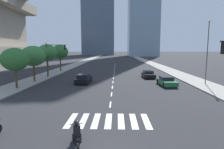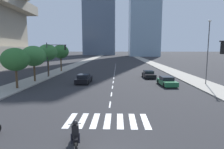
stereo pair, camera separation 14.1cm
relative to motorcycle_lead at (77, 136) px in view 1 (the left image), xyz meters
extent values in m
cube|color=gray|center=(14.51, 28.19, -0.51)|extent=(4.00, 260.00, 0.15)
cube|color=gray|center=(-11.55, 28.19, -0.51)|extent=(4.00, 260.00, 0.15)
cube|color=silver|center=(-1.22, 3.73, -0.58)|extent=(0.45, 2.96, 0.01)
cube|color=silver|center=(-0.32, 3.73, -0.58)|extent=(0.45, 2.96, 0.01)
cube|color=silver|center=(0.58, 3.73, -0.58)|extent=(0.45, 2.96, 0.01)
cube|color=silver|center=(1.48, 3.73, -0.58)|extent=(0.45, 2.96, 0.01)
cube|color=silver|center=(2.38, 3.73, -0.58)|extent=(0.45, 2.96, 0.01)
cube|color=silver|center=(3.28, 3.73, -0.58)|extent=(0.45, 2.96, 0.01)
cube|color=silver|center=(4.18, 3.73, -0.58)|extent=(0.45, 2.96, 0.01)
cube|color=silver|center=(1.48, 7.73, -0.58)|extent=(0.14, 2.00, 0.01)
cube|color=silver|center=(1.48, 11.73, -0.58)|extent=(0.14, 2.00, 0.01)
cube|color=silver|center=(1.48, 15.73, -0.58)|extent=(0.14, 2.00, 0.01)
cube|color=silver|center=(1.48, 19.73, -0.58)|extent=(0.14, 2.00, 0.01)
cube|color=silver|center=(1.48, 23.73, -0.58)|extent=(0.14, 2.00, 0.01)
cube|color=silver|center=(1.48, 27.73, -0.58)|extent=(0.14, 2.00, 0.01)
cube|color=silver|center=(1.48, 31.73, -0.58)|extent=(0.14, 2.00, 0.01)
cube|color=silver|center=(1.48, 35.73, -0.58)|extent=(0.14, 2.00, 0.01)
cube|color=silver|center=(1.48, 39.73, -0.58)|extent=(0.14, 2.00, 0.01)
cube|color=silver|center=(1.48, 43.73, -0.58)|extent=(0.14, 2.00, 0.01)
cube|color=silver|center=(1.48, 47.73, -0.58)|extent=(0.14, 2.00, 0.01)
cube|color=silver|center=(1.48, 51.73, -0.58)|extent=(0.14, 2.00, 0.01)
cube|color=silver|center=(1.48, 55.73, -0.58)|extent=(0.14, 2.00, 0.01)
cylinder|color=black|center=(-0.20, 0.77, -0.28)|extent=(0.27, 0.61, 0.60)
cylinder|color=black|center=(0.19, -0.74, -0.28)|extent=(0.27, 0.61, 0.60)
cube|color=black|center=(0.00, 0.02, -0.06)|extent=(0.53, 1.27, 0.32)
cylinder|color=#B2B2B7|center=(-0.18, 0.67, 0.02)|extent=(0.14, 0.32, 0.67)
cylinder|color=black|center=(-0.19, 0.72, 0.39)|extent=(0.69, 0.21, 0.04)
cube|color=black|center=(0.02, -0.08, 0.37)|extent=(0.41, 0.32, 0.55)
sphere|color=black|center=(0.02, -0.08, 0.78)|extent=(0.26, 0.26, 0.26)
cylinder|color=black|center=(-0.18, -0.03, -0.11)|extent=(0.15, 0.15, 0.55)
cylinder|color=black|center=(0.17, 0.06, -0.11)|extent=(0.15, 0.15, 0.55)
cube|color=#1E6038|center=(9.11, 17.12, -0.11)|extent=(2.08, 4.33, 0.62)
cube|color=black|center=(9.09, 17.33, 0.44)|extent=(1.72, 2.00, 0.48)
cylinder|color=black|center=(10.01, 15.74, -0.26)|extent=(0.26, 0.65, 0.64)
cylinder|color=black|center=(8.38, 15.63, -0.26)|extent=(0.26, 0.65, 0.64)
cylinder|color=black|center=(9.83, 18.60, -0.26)|extent=(0.26, 0.65, 0.64)
cylinder|color=black|center=(8.20, 18.50, -0.26)|extent=(0.26, 0.65, 0.64)
cube|color=black|center=(7.73, 24.41, -0.11)|extent=(1.97, 4.27, 0.62)
cube|color=black|center=(7.72, 24.62, 0.43)|extent=(1.67, 1.95, 0.48)
cylinder|color=black|center=(8.60, 23.01, -0.26)|extent=(0.24, 0.65, 0.64)
cylinder|color=black|center=(6.96, 22.95, -0.26)|extent=(0.24, 0.65, 0.64)
cylinder|color=black|center=(8.50, 25.87, -0.26)|extent=(0.24, 0.65, 0.64)
cylinder|color=black|center=(6.85, 25.81, -0.26)|extent=(0.24, 0.65, 0.64)
cube|color=black|center=(-2.95, 18.98, -0.10)|extent=(2.00, 4.61, 0.65)
cube|color=black|center=(-2.96, 18.76, 0.49)|extent=(1.70, 2.10, 0.53)
cylinder|color=black|center=(-3.75, 20.56, -0.26)|extent=(0.24, 0.65, 0.64)
cylinder|color=black|center=(-2.06, 20.51, -0.26)|extent=(0.24, 0.65, 0.64)
cylinder|color=black|center=(-3.84, 17.46, -0.26)|extent=(0.24, 0.65, 0.64)
cylinder|color=black|center=(-2.15, 17.41, -0.26)|extent=(0.24, 0.65, 0.64)
cube|color=black|center=(9.59, 4.43, 4.61)|extent=(0.20, 0.28, 0.90)
sphere|color=red|center=(9.59, 4.43, 4.91)|extent=(0.18, 0.18, 0.18)
sphere|color=orange|center=(9.59, 4.43, 4.61)|extent=(0.18, 0.18, 0.18)
sphere|color=green|center=(9.59, 4.43, 4.31)|extent=(0.18, 0.18, 0.18)
cylinder|color=#333335|center=(-10.35, 23.97, 2.61)|extent=(0.14, 0.14, 6.09)
cylinder|color=#333335|center=(-8.58, 23.97, 5.25)|extent=(3.53, 0.10, 0.10)
cube|color=black|center=(-7.07, 23.97, 4.80)|extent=(0.20, 0.28, 0.90)
sphere|color=red|center=(-7.07, 23.97, 5.10)|extent=(0.18, 0.18, 0.18)
sphere|color=orange|center=(-7.07, 23.97, 4.80)|extent=(0.18, 0.18, 0.18)
sphere|color=green|center=(-7.07, 23.97, 4.50)|extent=(0.18, 0.18, 0.18)
cube|color=#19662D|center=(-10.35, 23.97, 2.57)|extent=(0.60, 0.04, 0.18)
cylinder|color=#3F3F42|center=(14.81, 17.85, 3.91)|extent=(0.12, 0.12, 8.70)
ellipsoid|color=beige|center=(14.81, 17.85, 8.36)|extent=(0.50, 0.24, 0.20)
cylinder|color=#4C3823|center=(-10.75, 14.22, 0.72)|extent=(0.28, 0.28, 2.30)
ellipsoid|color=#2D662D|center=(-10.75, 14.22, 3.23)|extent=(3.42, 3.42, 2.90)
cylinder|color=#4C3823|center=(-10.75, 19.47, 0.78)|extent=(0.28, 0.28, 2.42)
ellipsoid|color=#387538|center=(-10.75, 19.47, 3.46)|extent=(3.68, 3.68, 3.13)
cylinder|color=#4C3823|center=(-10.75, 25.34, 1.05)|extent=(0.28, 0.28, 2.96)
ellipsoid|color=#387538|center=(-10.75, 25.34, 3.93)|extent=(3.50, 3.50, 2.98)
cylinder|color=#4C3823|center=(-10.75, 33.31, 1.03)|extent=(0.28, 0.28, 2.93)
ellipsoid|color=#2D662D|center=(-10.75, 33.31, 3.95)|extent=(3.62, 3.62, 3.08)
camera|label=1|loc=(2.06, -9.25, 4.50)|focal=30.31mm
camera|label=2|loc=(2.20, -9.24, 4.50)|focal=30.31mm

